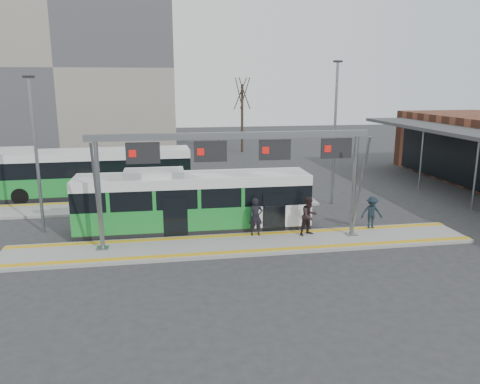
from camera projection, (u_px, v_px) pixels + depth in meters
The scene contains 16 objects.
ground at pixel (244, 246), 22.15m from camera, with size 120.00×120.00×0.00m, color #2D2D30.
platform_main at pixel (244, 244), 22.13m from camera, with size 22.00×3.00×0.15m, color gray.
platform_second at pixel (158, 205), 29.15m from camera, with size 20.00×3.00×0.15m, color gray.
tactile_main at pixel (244, 243), 22.11m from camera, with size 22.00×2.65×0.02m.
tactile_second at pixel (158, 199), 30.23m from camera, with size 20.00×0.35×0.02m.
gantry at pixel (236, 155), 21.35m from camera, with size 13.00×1.68×5.20m.
apartment_block at pixel (64, 67), 52.27m from camera, with size 24.50×12.50×18.40m.
hero_bus at pixel (193, 203), 24.13m from camera, with size 11.91×2.66×3.26m.
bg_bus_green at pixel (94, 174), 31.29m from camera, with size 12.77×3.04×3.17m.
passenger_a at pixel (256, 217), 23.03m from camera, with size 0.68×0.45×1.87m, color black.
passenger_b at pixel (309, 216), 23.09m from camera, with size 0.94×0.73×1.93m, color black.
passenger_c at pixel (372, 213), 24.11m from camera, with size 1.10×0.63×1.70m, color black.
tree_left at pixel (125, 94), 50.53m from camera, with size 1.40×1.40×8.32m.
tree_mid at pixel (242, 94), 50.49m from camera, with size 1.40×1.40×8.33m.
lamp_west at pixel (36, 152), 23.20m from camera, with size 0.50×0.25×7.87m.
lamp_east at pixel (335, 131), 28.71m from camera, with size 0.50×0.25×8.82m.
Camera 1 is at (-3.73, -20.64, 7.56)m, focal length 35.00 mm.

